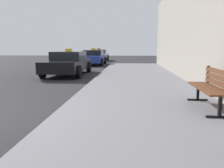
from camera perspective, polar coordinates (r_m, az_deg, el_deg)
The scene contains 5 objects.
sidewalk at distance 4.65m, azimuth 9.55°, elevation -9.03°, with size 4.00×32.00×0.15m, color slate.
bench at distance 5.67m, azimuth 23.02°, elevation -0.30°, with size 0.52×1.77×0.89m.
car_black at distance 13.23m, azimuth -10.50°, elevation 4.98°, with size 2.01×4.57×1.43m.
car_blue at distance 20.74m, azimuth -4.52°, elevation 6.41°, with size 1.97×4.30×1.43m.
car_white at distance 27.33m, azimuth -3.23°, elevation 6.99°, with size 2.03×4.55×1.43m.
Camera 1 is at (3.56, -4.41, 1.49)m, focal length 37.99 mm.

